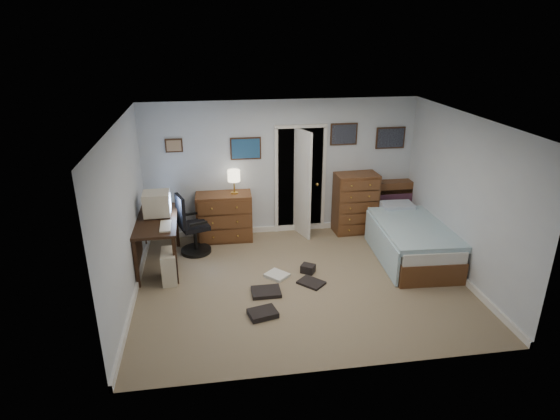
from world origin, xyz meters
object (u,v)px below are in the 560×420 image
Objects in this scene: tall_dresser at (355,203)px; bed at (410,239)px; computer_desk at (151,230)px; low_dresser at (224,217)px; office_chair at (191,231)px.

bed is at bearing -65.20° from tall_dresser.
tall_dresser is at bearing 10.94° from computer_desk.
low_dresser is at bearing 176.75° from tall_dresser.
low_dresser is (1.21, 0.87, -0.19)m from computer_desk.
low_dresser is at bearing 21.64° from office_chair.
tall_dresser is at bearing -10.00° from office_chair.
computer_desk is 1.50m from low_dresser.
low_dresser is 3.30m from bed.
tall_dresser is (2.46, -0.02, 0.13)m from low_dresser.
computer_desk is 0.75m from office_chair.
low_dresser is 0.47× the size of bed.
tall_dresser is 1.35m from bed.
bed is (3.66, -0.70, -0.10)m from office_chair.
bed is (3.07, -1.20, -0.12)m from low_dresser.
bed is at bearing -19.50° from low_dresser.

